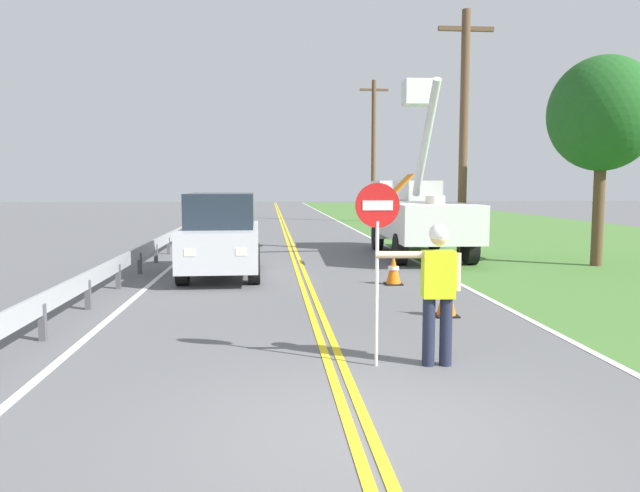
{
  "coord_description": "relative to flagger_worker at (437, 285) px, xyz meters",
  "views": [
    {
      "loc": [
        -0.84,
        -5.39,
        2.3
      ],
      "look_at": [
        0.09,
        5.56,
        1.2
      ],
      "focal_mm": 34.11,
      "sensor_mm": 36.0,
      "label": 1
    }
  ],
  "objects": [
    {
      "name": "ground_plane",
      "position": [
        -1.28,
        -2.06,
        -1.05
      ],
      "size": [
        160.0,
        160.0,
        0.0
      ],
      "primitive_type": "plane",
      "color": "#5B5B5E"
    },
    {
      "name": "grass_verge_right",
      "position": [
        10.32,
        17.94,
        -1.04
      ],
      "size": [
        16.0,
        110.0,
        0.01
      ],
      "primitive_type": "cube",
      "color": "#477533",
      "rests_on": "ground"
    },
    {
      "name": "centerline_yellow_left",
      "position": [
        -1.37,
        17.94,
        -1.04
      ],
      "size": [
        0.11,
        110.0,
        0.01
      ],
      "primitive_type": "cube",
      "color": "yellow",
      "rests_on": "ground"
    },
    {
      "name": "centerline_yellow_right",
      "position": [
        -1.19,
        17.94,
        -1.04
      ],
      "size": [
        0.11,
        110.0,
        0.01
      ],
      "primitive_type": "cube",
      "color": "yellow",
      "rests_on": "ground"
    },
    {
      "name": "edge_line_right",
      "position": [
        2.32,
        17.94,
        -1.04
      ],
      "size": [
        0.12,
        110.0,
        0.01
      ],
      "primitive_type": "cube",
      "color": "silver",
      "rests_on": "ground"
    },
    {
      "name": "edge_line_left",
      "position": [
        -4.88,
        17.94,
        -1.04
      ],
      "size": [
        0.12,
        110.0,
        0.01
      ],
      "primitive_type": "cube",
      "color": "silver",
      "rests_on": "ground"
    },
    {
      "name": "flagger_worker",
      "position": [
        0.0,
        0.0,
        0.0
      ],
      "size": [
        1.09,
        0.26,
        1.83
      ],
      "color": "#1E2338",
      "rests_on": "ground"
    },
    {
      "name": "stop_sign_paddle",
      "position": [
        -0.77,
        0.05,
        0.66
      ],
      "size": [
        0.56,
        0.04,
        2.33
      ],
      "color": "silver",
      "rests_on": "ground"
    },
    {
      "name": "utility_bucket_truck",
      "position": [
        2.74,
        12.2,
        0.38
      ],
      "size": [
        2.82,
        6.86,
        5.7
      ],
      "color": "silver",
      "rests_on": "ground"
    },
    {
      "name": "oncoming_suv_nearest",
      "position": [
        -3.32,
        8.07,
        0.01
      ],
      "size": [
        1.98,
        4.64,
        2.1
      ],
      "color": "silver",
      "rests_on": "ground"
    },
    {
      "name": "utility_pole_near",
      "position": [
        4.2,
        12.02,
        3.07
      ],
      "size": [
        1.8,
        0.28,
        7.86
      ],
      "color": "brown",
      "rests_on": "ground"
    },
    {
      "name": "utility_pole_mid",
      "position": [
        4.53,
        31.0,
        3.57
      ],
      "size": [
        1.8,
        0.28,
        8.86
      ],
      "color": "brown",
      "rests_on": "ground"
    },
    {
      "name": "traffic_cone_lead",
      "position": [
        0.98,
        2.86,
        -0.71
      ],
      "size": [
        0.4,
        0.4,
        0.7
      ],
      "color": "orange",
      "rests_on": "ground"
    },
    {
      "name": "traffic_cone_mid",
      "position": [
        0.76,
        6.34,
        -0.71
      ],
      "size": [
        0.4,
        0.4,
        0.7
      ],
      "color": "orange",
      "rests_on": "ground"
    },
    {
      "name": "guardrail_left_shoulder",
      "position": [
        -5.48,
        12.0,
        -0.53
      ],
      "size": [
        0.1,
        32.0,
        0.71
      ],
      "color": "#9EA0A3",
      "rests_on": "ground"
    },
    {
      "name": "roadside_tree_verge",
      "position": [
        7.23,
        9.11,
        3.22
      ],
      "size": [
        3.0,
        3.0,
        5.9
      ],
      "color": "brown",
      "rests_on": "ground"
    }
  ]
}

